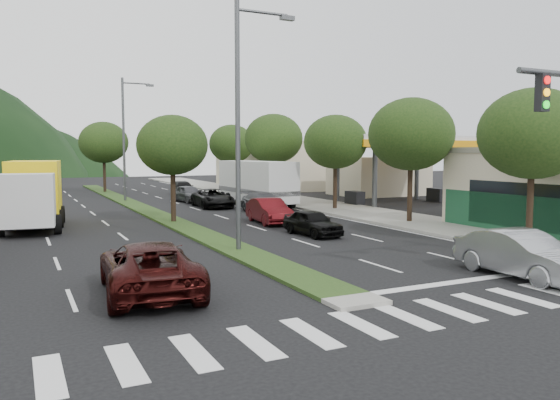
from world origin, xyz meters
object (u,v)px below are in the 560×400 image
tree_r_b (411,134)px  sedan_silver (522,254)px  suv_maroon (149,267)px  car_queue_f (183,188)px  streetlight_near (242,113)px  car_queue_a (312,222)px  tree_r_a (533,134)px  tree_r_c (335,142)px  box_truck (34,197)px  car_queue_c (269,211)px  streetlight_mid (126,133)px  car_queue_d (213,198)px  tree_med_far (104,142)px  car_queue_b (264,203)px  car_queue_e (189,194)px  motorhome (256,182)px  tree_r_e (232,144)px  tree_med_near (172,145)px  tree_r_d (274,139)px

tree_r_b → sedan_silver: 14.09m
suv_maroon → car_queue_f: (10.99, 34.89, -0.12)m
streetlight_near → car_queue_a: (4.68, 2.56, -4.96)m
car_queue_f → tree_r_a: bearing=-77.9°
tree_r_c → car_queue_f: size_ratio=1.48×
box_truck → car_queue_f: bearing=-119.4°
tree_r_a → car_queue_c: tree_r_a is taller
streetlight_mid → car_queue_d: 10.08m
tree_med_far → suv_maroon: (-4.72, -40.97, -4.25)m
tree_r_a → suv_maroon: 17.23m
streetlight_mid → sedan_silver: bearing=-79.3°
streetlight_near → car_queue_b: streetlight_near is taller
car_queue_e → box_truck: (-11.84, -11.29, 1.00)m
sedan_silver → car_queue_e: 30.87m
tree_r_c → car_queue_e: bearing=124.8°
tree_med_far → motorhome: (8.34, -18.67, -3.21)m
motorhome → streetlight_mid: bearing=134.1°
tree_r_e → car_queue_f: tree_r_e is taller
streetlight_mid → motorhome: streetlight_mid is taller
tree_r_c → suv_maroon: tree_r_c is taller
suv_maroon → box_truck: 16.46m
box_truck → car_queue_c: bearing=169.4°
car_queue_e → tree_med_near: bearing=-118.1°
car_queue_a → car_queue_f: car_queue_f is taller
tree_r_b → sedan_silver: tree_r_b is taller
box_truck → motorhome: box_truck is taller
tree_r_d → streetlight_mid: streetlight_mid is taller
streetlight_near → car_queue_d: 18.84m
tree_r_a → tree_r_e: 36.00m
car_queue_d → car_queue_e: car_queue_e is taller
streetlight_mid → car_queue_d: bearing=-57.5°
tree_r_b → car_queue_b: 10.93m
tree_r_e → suv_maroon: bearing=-114.3°
streetlight_near → tree_r_a: bearing=-18.7°
tree_r_a → tree_med_far: 41.76m
tree_r_b → streetlight_near: 12.47m
sedan_silver → tree_r_c: bearing=76.4°
tree_r_c → sedan_silver: bearing=-105.2°
car_queue_e → tree_r_c: bearing=-62.9°
streetlight_near → car_queue_c: (4.67, 7.56, -4.87)m
suv_maroon → streetlight_mid: bearing=-94.0°
tree_r_b → tree_r_c: bearing=90.0°
car_queue_a → car_queue_f: size_ratio=0.84×
streetlight_near → car_queue_f: 30.93m
sedan_silver → box_truck: size_ratio=0.62×
tree_med_near → box_truck: (-7.19, 1.28, -2.74)m
tree_r_c → streetlight_near: 16.85m
tree_r_b → car_queue_c: bearing=153.4°
sedan_silver → motorhome: size_ratio=0.52×
tree_r_a → car_queue_f: size_ratio=1.51×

